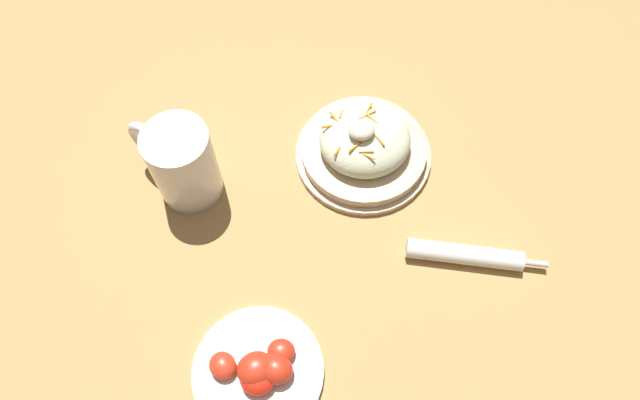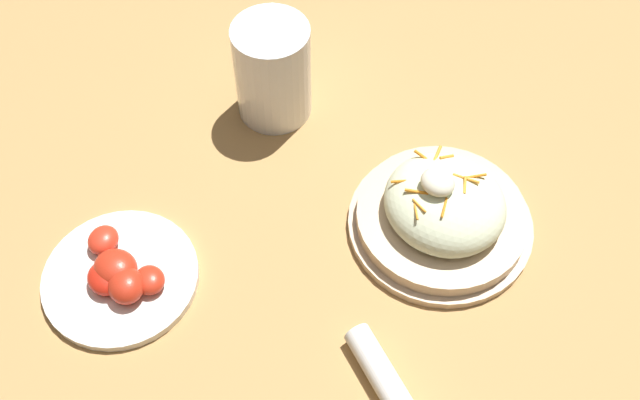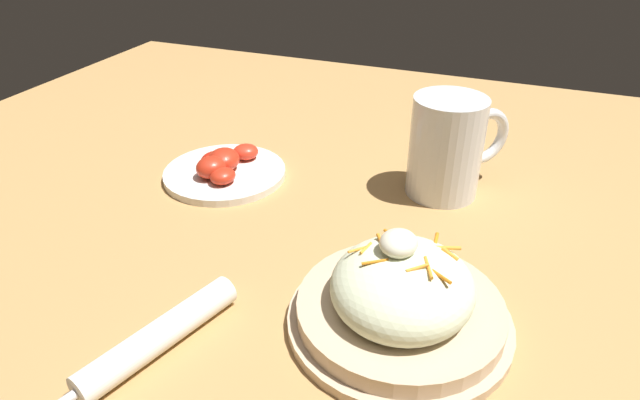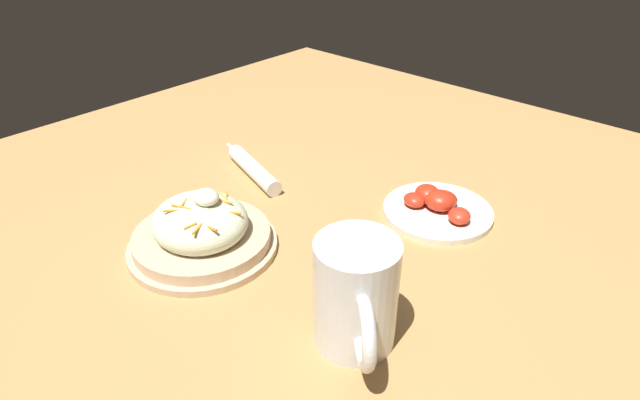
{
  "view_description": "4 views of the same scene",
  "coord_description": "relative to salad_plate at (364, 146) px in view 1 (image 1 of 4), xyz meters",
  "views": [
    {
      "loc": [
        0.06,
        0.31,
        0.79
      ],
      "look_at": [
        0.0,
        -0.06,
        0.08
      ],
      "focal_mm": 31.99,
      "sensor_mm": 36.0,
      "label": 1
    },
    {
      "loc": [
        -0.34,
        0.28,
        0.76
      ],
      "look_at": [
        0.0,
        -0.06,
        0.08
      ],
      "focal_mm": 42.46,
      "sensor_mm": 36.0,
      "label": 2
    },
    {
      "loc": [
        -0.49,
        -0.25,
        0.38
      ],
      "look_at": [
        -0.0,
        -0.05,
        0.07
      ],
      "focal_mm": 30.69,
      "sensor_mm": 36.0,
      "label": 3
    },
    {
      "loc": [
        0.48,
        -0.53,
        0.48
      ],
      "look_at": [
        0.01,
        -0.02,
        0.05
      ],
      "focal_mm": 30.17,
      "sensor_mm": 36.0,
      "label": 4
    }
  ],
  "objects": [
    {
      "name": "tomato_plate",
      "position": [
        0.21,
        0.32,
        -0.02
      ],
      "size": [
        0.18,
        0.18,
        0.04
      ],
      "color": "white",
      "rests_on": "ground_plane"
    },
    {
      "name": "beer_mug",
      "position": [
        0.28,
        0.01,
        0.03
      ],
      "size": [
        0.13,
        0.13,
        0.14
      ],
      "color": "white",
      "rests_on": "ground_plane"
    },
    {
      "name": "napkin_roll",
      "position": [
        -0.11,
        0.2,
        -0.02
      ],
      "size": [
        0.2,
        0.08,
        0.03
      ],
      "color": "white",
      "rests_on": "ground_plane"
    },
    {
      "name": "salad_plate",
      "position": [
        0.0,
        0.0,
        0.0
      ],
      "size": [
        0.22,
        0.22,
        0.1
      ],
      "color": "#D1B28E",
      "rests_on": "ground_plane"
    },
    {
      "name": "ground_plane",
      "position": [
        0.09,
        0.17,
        -0.03
      ],
      "size": [
        1.43,
        1.43,
        0.0
      ],
      "primitive_type": "plane",
      "color": "#B2844C"
    }
  ]
}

